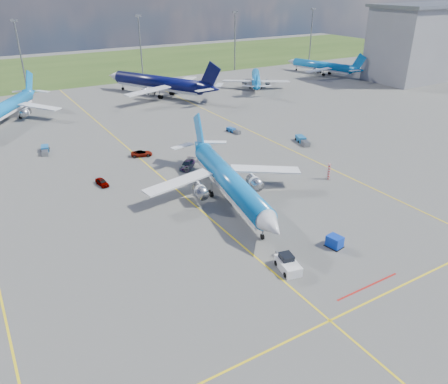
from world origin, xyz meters
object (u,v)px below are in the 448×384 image
main_airliner (230,200)px  service_car_c (187,164)px  uld_container (335,242)px  service_car_a (102,182)px  bg_jet_n (159,96)px  bg_jet_ne (256,87)px  bg_jet_ene (321,74)px  service_car_b (142,153)px  baggage_tug_w (302,140)px  bg_jet_nnw (8,121)px  baggage_tug_c (45,150)px  baggage_tug_e (233,131)px  warning_post (329,172)px  pushback_tug (288,264)px

main_airliner → service_car_c: bearing=99.8°
uld_container → service_car_a: bearing=110.1°
bg_jet_n → service_car_c: bearing=44.4°
bg_jet_n → bg_jet_ne: size_ratio=1.44×
bg_jet_ene → service_car_b: bg_jet_ene is taller
bg_jet_n → baggage_tug_w: (9.76, -58.68, 0.59)m
bg_jet_nnw → baggage_tug_w: bg_jet_nnw is taller
bg_jet_ne → baggage_tug_c: bg_jet_ne is taller
bg_jet_ne → service_car_c: bearing=78.9°
bg_jet_ne → bg_jet_ene: size_ratio=0.90×
bg_jet_n → baggage_tug_e: (0.43, -44.09, 0.44)m
bg_jet_nnw → baggage_tug_e: bg_jet_nnw is taller
bg_jet_ne → service_car_c: 74.85m
bg_jet_ne → main_airliner: size_ratio=0.82×
baggage_tug_c → uld_container: bearing=-54.2°
service_car_b → bg_jet_ene: bearing=-44.9°
service_car_a → bg_jet_n: bearing=51.4°
bg_jet_n → service_car_b: (-24.51, -47.83, 0.61)m
warning_post → service_car_a: (-36.61, 18.92, -0.89)m
service_car_c → baggage_tug_w: 28.95m
bg_jet_nnw → uld_container: bearing=-38.9°
bg_jet_nnw → uld_container: (30.58, -88.51, 0.81)m
bg_jet_ne → pushback_tug: size_ratio=5.57×
bg_jet_ene → baggage_tug_w: 83.73m
baggage_tug_e → baggage_tug_c: bearing=158.8°
baggage_tug_e → warning_post: bearing=-98.6°
bg_jet_ene → pushback_tug: (-92.68, -95.17, 0.77)m
service_car_b → service_car_c: service_car_c is taller
service_car_a → service_car_c: size_ratio=0.72×
bg_jet_ne → pushback_tug: 106.11m
service_car_b → baggage_tug_c: bearing=70.8°
bg_jet_ne → service_car_b: 72.01m
warning_post → bg_jet_ne: size_ratio=0.09×
service_car_c → baggage_tug_e: size_ratio=1.14×
service_car_a → baggage_tug_w: size_ratio=0.62×
warning_post → baggage_tug_w: bearing=63.3°
bg_jet_nnw → service_car_c: bg_jet_nnw is taller
service_car_c → baggage_tug_w: size_ratio=0.85×
bg_jet_nnw → bg_jet_n: bg_jet_n is taller
service_car_a → baggage_tug_w: 45.70m
pushback_tug → service_car_b: size_ratio=1.30×
baggage_tug_w → baggage_tug_c: 56.36m
baggage_tug_c → service_car_a: bearing=-65.1°
warning_post → bg_jet_ene: bg_jet_ene is taller
service_car_c → baggage_tug_e: bearing=83.1°
bg_jet_n → bg_jet_ene: bearing=152.7°
main_airliner → service_car_a: main_airliner is taller
bg_jet_ene → baggage_tug_e: bg_jet_ene is taller
bg_jet_ene → baggage_tug_w: size_ratio=6.12×
bg_jet_n → baggage_tug_e: bg_jet_n is taller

